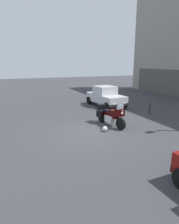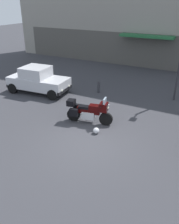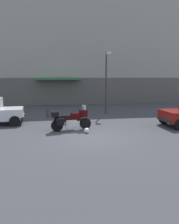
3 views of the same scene
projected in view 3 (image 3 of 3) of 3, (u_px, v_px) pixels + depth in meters
name	position (u px, v px, depth m)	size (l,w,h in m)	color
ground_plane	(90.00, 137.00, 10.84)	(80.00, 80.00, 0.00)	#38383D
building_facade_rear	(69.00, 40.00, 23.45)	(29.71, 3.40, 13.58)	gray
motorcycle	(71.00, 119.00, 12.15)	(2.24, 0.98, 1.36)	black
helmet	(87.00, 130.00, 11.62)	(0.28, 0.28, 0.28)	silver
streetlamp_curbside	(106.00, 77.00, 16.89)	(0.28, 0.94, 4.78)	#2D2D33
bollard_curbside	(48.00, 112.00, 15.76)	(0.16, 0.16, 0.78)	#333338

